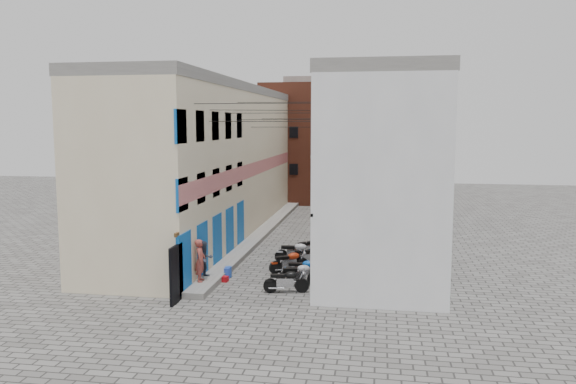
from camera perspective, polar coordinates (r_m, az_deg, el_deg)
The scene contains 21 objects.
ground at distance 21.62m, azimuth -4.45°, elevation -11.13°, with size 90.00×90.00×0.00m, color #565451.
plinth at distance 34.32m, azimuth -2.59°, elevation -4.09°, with size 0.90×26.00×0.25m, color slate.
building_left at distance 34.44m, azimuth -7.43°, elevation 3.24°, with size 5.10×27.00×9.00m.
building_right at distance 33.01m, azimuth 9.44°, elevation 3.06°, with size 5.94×26.00×9.00m.
building_far_brick_left at distance 48.48m, azimuth 1.13°, elevation 4.96°, with size 6.00×6.00×10.00m, color brown.
building_far_brick_right at distance 50.05m, azimuth 7.15°, elevation 3.83°, with size 5.00×6.00×8.00m, color brown.
building_far_concrete at distance 54.18m, azimuth 4.16°, elevation 5.69°, with size 8.00×5.00×11.00m, color slate.
far_shopfront at distance 45.75m, azimuth 3.10°, elevation 0.06°, with size 2.00×0.30×2.40m, color black.
overhead_wires at distance 28.03m, azimuth -0.82°, elevation 7.82°, with size 5.80×13.02×1.32m.
motorcycle_a at distance 22.59m, azimuth -0.18°, elevation -8.90°, with size 0.58×1.84×1.06m, color black, non-canonical shape.
motorcycle_b at distance 23.44m, azimuth 1.09°, elevation -8.26°, with size 0.60×1.91×1.10m, color #A09FA4, non-canonical shape.
motorcycle_c at distance 24.21m, azimuth 1.63°, elevation -7.77°, with size 0.60×1.90×1.10m, color #0B4AAC, non-canonical shape.
motorcycle_d at distance 25.46m, azimuth 0.15°, elevation -7.00°, with size 0.61×1.94×1.12m, color #9E250B, non-canonical shape.
motorcycle_e at distance 26.21m, azimuth 2.32°, elevation -6.44°, with size 0.69×2.17×1.26m, color black, non-canonical shape.
motorcycle_f at distance 27.15m, azimuth 0.82°, elevation -6.03°, with size 0.65×2.07×1.20m, color #ACABB0, non-canonical shape.
motorcycle_g at distance 28.23m, azimuth 2.35°, elevation -5.54°, with size 0.65×2.06×1.19m, color black, non-canonical shape.
person_a at distance 23.46m, azimuth -8.90°, elevation -6.88°, with size 0.64×0.42×1.75m, color #9E4139.
person_b at distance 24.08m, azimuth -8.46°, elevation -6.77°, with size 0.75×0.58×1.54m, color #313A4A.
water_jug_near at distance 24.86m, azimuth -6.21°, elevation -8.19°, with size 0.29×0.29×0.45m, color blue.
water_jug_far at distance 25.05m, azimuth -6.08°, elevation -8.05°, with size 0.30×0.30×0.46m, color blue.
red_crate at distance 24.37m, azimuth -6.56°, elevation -8.77°, with size 0.37×0.28×0.23m, color #A90C13.
Camera 1 is at (4.97, -19.94, 6.72)m, focal length 35.00 mm.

